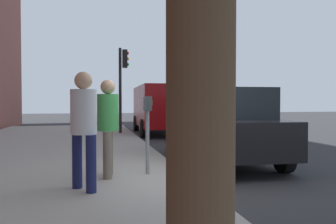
{
  "coord_description": "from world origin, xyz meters",
  "views": [
    {
      "loc": [
        -6.15,
        1.66,
        1.46
      ],
      "look_at": [
        0.72,
        0.18,
        1.26
      ],
      "focal_mm": 37.24,
      "sensor_mm": 36.0,
      "label": 1
    }
  ],
  "objects_px": {
    "pedestrian_bystander": "(84,121)",
    "parked_sedan_near": "(222,126)",
    "parked_van_far": "(160,106)",
    "pedestrian_at_meter": "(108,120)",
    "traffic_signal": "(123,76)",
    "parking_meter": "(147,118)"
  },
  "relations": [
    {
      "from": "parked_sedan_near",
      "to": "traffic_signal",
      "type": "bearing_deg",
      "value": 14.18
    },
    {
      "from": "pedestrian_bystander",
      "to": "traffic_signal",
      "type": "bearing_deg",
      "value": 48.76
    },
    {
      "from": "traffic_signal",
      "to": "parked_sedan_near",
      "type": "bearing_deg",
      "value": -165.82
    },
    {
      "from": "pedestrian_at_meter",
      "to": "pedestrian_bystander",
      "type": "bearing_deg",
      "value": -107.86
    },
    {
      "from": "pedestrian_at_meter",
      "to": "parking_meter",
      "type": "bearing_deg",
      "value": 13.3
    },
    {
      "from": "pedestrian_bystander",
      "to": "parked_sedan_near",
      "type": "relative_size",
      "value": 0.39
    },
    {
      "from": "pedestrian_bystander",
      "to": "pedestrian_at_meter",
      "type": "bearing_deg",
      "value": 32.98
    },
    {
      "from": "parking_meter",
      "to": "parked_sedan_near",
      "type": "bearing_deg",
      "value": -51.5
    },
    {
      "from": "traffic_signal",
      "to": "parking_meter",
      "type": "bearing_deg",
      "value": 178.23
    },
    {
      "from": "parked_sedan_near",
      "to": "traffic_signal",
      "type": "relative_size",
      "value": 1.24
    },
    {
      "from": "pedestrian_bystander",
      "to": "traffic_signal",
      "type": "relative_size",
      "value": 0.49
    },
    {
      "from": "parked_van_far",
      "to": "parked_sedan_near",
      "type": "bearing_deg",
      "value": 179.99
    },
    {
      "from": "parked_van_far",
      "to": "traffic_signal",
      "type": "height_order",
      "value": "traffic_signal"
    },
    {
      "from": "pedestrian_bystander",
      "to": "traffic_signal",
      "type": "height_order",
      "value": "traffic_signal"
    },
    {
      "from": "parking_meter",
      "to": "pedestrian_at_meter",
      "type": "bearing_deg",
      "value": 97.29
    },
    {
      "from": "pedestrian_at_meter",
      "to": "traffic_signal",
      "type": "bearing_deg",
      "value": 89.62
    },
    {
      "from": "pedestrian_at_meter",
      "to": "parked_van_far",
      "type": "bearing_deg",
      "value": 79.98
    },
    {
      "from": "pedestrian_at_meter",
      "to": "pedestrian_bystander",
      "type": "xyz_separation_m",
      "value": [
        -0.88,
        0.39,
        0.04
      ]
    },
    {
      "from": "pedestrian_bystander",
      "to": "parked_sedan_near",
      "type": "bearing_deg",
      "value": 6.4
    },
    {
      "from": "parking_meter",
      "to": "parked_van_far",
      "type": "relative_size",
      "value": 0.27
    },
    {
      "from": "parking_meter",
      "to": "parked_van_far",
      "type": "distance_m",
      "value": 9.72
    },
    {
      "from": "pedestrian_bystander",
      "to": "parked_sedan_near",
      "type": "distance_m",
      "value": 4.09
    }
  ]
}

